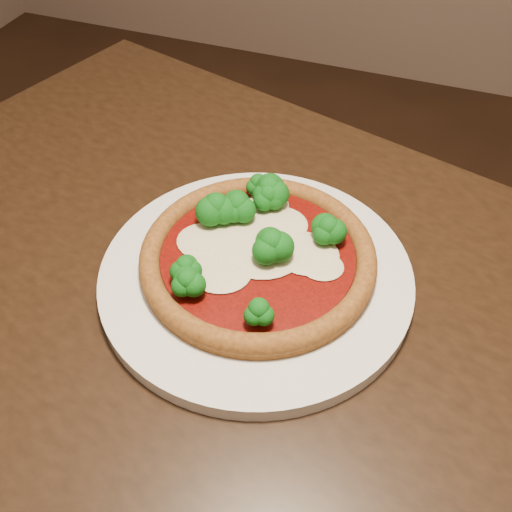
% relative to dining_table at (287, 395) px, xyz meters
% --- Properties ---
extents(dining_table, '(1.44, 1.11, 0.75)m').
position_rel_dining_table_xyz_m(dining_table, '(0.00, 0.00, 0.00)').
color(dining_table, black).
rests_on(dining_table, floor).
extents(plate, '(0.35, 0.35, 0.02)m').
position_rel_dining_table_xyz_m(plate, '(-0.06, 0.07, 0.11)').
color(plate, silver).
rests_on(plate, dining_table).
extents(pizza, '(0.26, 0.26, 0.06)m').
position_rel_dining_table_xyz_m(pizza, '(-0.07, 0.09, 0.13)').
color(pizza, brown).
rests_on(pizza, plate).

